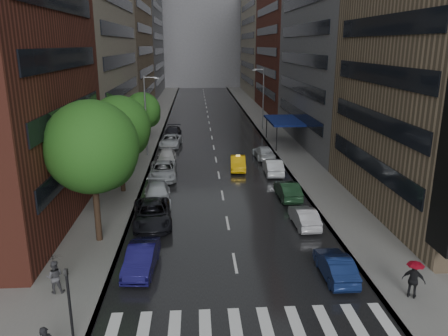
{
  "coord_description": "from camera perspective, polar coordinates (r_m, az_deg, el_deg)",
  "views": [
    {
      "loc": [
        -2.15,
        -19.2,
        12.49
      ],
      "look_at": [
        0.0,
        14.04,
        3.0
      ],
      "focal_mm": 35.0,
      "sensor_mm": 36.0,
      "label": 1
    }
  ],
  "objects": [
    {
      "name": "ground",
      "position": [
        23.01,
        2.36,
        -17.0
      ],
      "size": [
        220.0,
        220.0,
        0.0
      ],
      "primitive_type": "plane",
      "color": "gray",
      "rests_on": "ground"
    },
    {
      "name": "road",
      "position": [
        70.35,
        -1.9,
        5.67
      ],
      "size": [
        14.0,
        140.0,
        0.01
      ],
      "primitive_type": "cube",
      "color": "black",
      "rests_on": "ground"
    },
    {
      "name": "sidewalk_left",
      "position": [
        70.64,
        -9.25,
        5.57
      ],
      "size": [
        4.0,
        140.0,
        0.15
      ],
      "primitive_type": "cube",
      "color": "gray",
      "rests_on": "ground"
    },
    {
      "name": "sidewalk_right",
      "position": [
        71.19,
        5.4,
        5.79
      ],
      "size": [
        4.0,
        140.0,
        0.15
      ],
      "primitive_type": "cube",
      "color": "gray",
      "rests_on": "ground"
    },
    {
      "name": "crosswalk",
      "position": [
        21.38,
        3.52,
        -19.84
      ],
      "size": [
        13.15,
        2.8,
        0.01
      ],
      "color": "silver",
      "rests_on": "ground"
    },
    {
      "name": "buildings_left",
      "position": [
        79.12,
        -13.73,
        18.01
      ],
      "size": [
        8.0,
        108.0,
        38.0
      ],
      "color": "maroon",
      "rests_on": "ground"
    },
    {
      "name": "buildings_right",
      "position": [
        77.86,
        9.47,
        17.57
      ],
      "size": [
        8.05,
        109.1,
        36.0
      ],
      "color": "#937A5B",
      "rests_on": "ground"
    },
    {
      "name": "building_far",
      "position": [
        137.26,
        -2.93,
        17.35
      ],
      "size": [
        40.0,
        14.0,
        32.0
      ],
      "primitive_type": "cube",
      "color": "slate",
      "rests_on": "ground"
    },
    {
      "name": "tree_near",
      "position": [
        28.1,
        -16.89,
        2.61
      ],
      "size": [
        5.83,
        5.83,
        9.3
      ],
      "color": "#382619",
      "rests_on": "ground"
    },
    {
      "name": "tree_mid",
      "position": [
        37.73,
        -13.54,
        5.19
      ],
      "size": [
        5.29,
        5.29,
        8.43
      ],
      "color": "#382619",
      "rests_on": "ground"
    },
    {
      "name": "tree_far",
      "position": [
        54.0,
        -10.61,
        7.39
      ],
      "size": [
        4.37,
        4.37,
        6.96
      ],
      "color": "#382619",
      "rests_on": "ground"
    },
    {
      "name": "taxi",
      "position": [
        44.81,
        1.84,
        0.65
      ],
      "size": [
        1.78,
        4.39,
        1.42
      ],
      "primitive_type": "imported",
      "rotation": [
        0.0,
        0.0,
        -0.07
      ],
      "color": "#E2A50B",
      "rests_on": "ground"
    },
    {
      "name": "parked_cars_left",
      "position": [
        43.29,
        -7.87,
        0.02
      ],
      "size": [
        3.2,
        41.27,
        1.6
      ],
      "color": "#120F47",
      "rests_on": "ground"
    },
    {
      "name": "parked_cars_right",
      "position": [
        38.84,
        7.69,
        -1.88
      ],
      "size": [
        2.28,
        30.75,
        1.55
      ],
      "color": "#101E4A",
      "rests_on": "ground"
    },
    {
      "name": "ped_black_umbrella",
      "position": [
        24.38,
        -21.33,
        -12.41
      ],
      "size": [
        0.96,
        0.98,
        2.09
      ],
      "color": "#46454A",
      "rests_on": "sidewalk_left"
    },
    {
      "name": "ped_red_umbrella",
      "position": [
        24.35,
        23.59,
        -12.84
      ],
      "size": [
        1.17,
        0.99,
        2.01
      ],
      "color": "black",
      "rests_on": "sidewalk_right"
    },
    {
      "name": "traffic_light",
      "position": [
        20.15,
        -19.59,
        -15.74
      ],
      "size": [
        0.18,
        0.15,
        3.45
      ],
      "color": "black",
      "rests_on": "sidewalk_left"
    },
    {
      "name": "street_lamp_left",
      "position": [
        50.1,
        -10.11,
        6.93
      ],
      "size": [
        1.74,
        0.22,
        9.0
      ],
      "color": "gray",
      "rests_on": "sidewalk_left"
    },
    {
      "name": "street_lamp_right",
      "position": [
        65.4,
        5.07,
        9.17
      ],
      "size": [
        1.74,
        0.22,
        9.0
      ],
      "color": "gray",
      "rests_on": "sidewalk_right"
    },
    {
      "name": "awning",
      "position": [
        56.12,
        7.84,
        6.16
      ],
      "size": [
        4.0,
        8.0,
        3.12
      ],
      "color": "navy",
      "rests_on": "sidewalk_right"
    }
  ]
}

